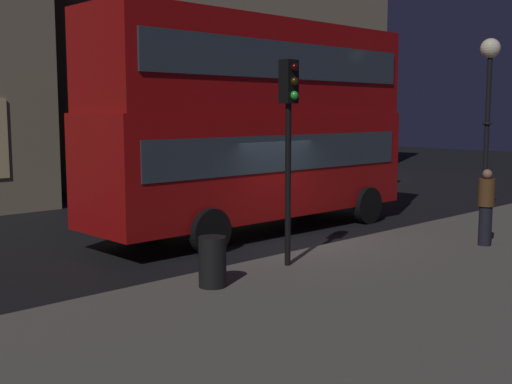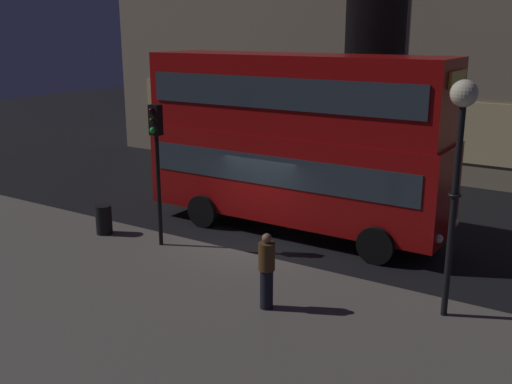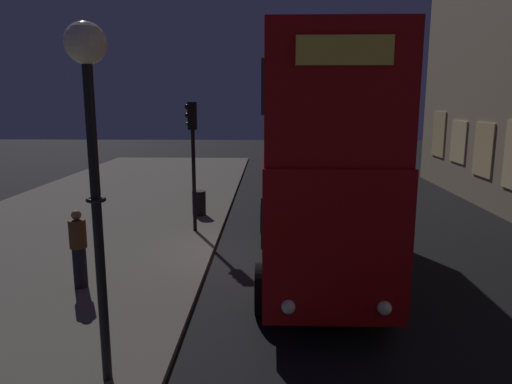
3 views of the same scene
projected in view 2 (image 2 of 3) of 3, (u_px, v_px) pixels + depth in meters
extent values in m
plane|color=black|center=(248.00, 245.00, 17.72)|extent=(80.00, 80.00, 0.00)
cube|color=#5B564F|center=(108.00, 318.00, 13.07)|extent=(44.00, 9.78, 0.12)
cube|color=#E5C67F|center=(160.00, 102.00, 30.62)|extent=(1.64, 0.06, 2.25)
cube|color=#F9E09E|center=(200.00, 109.00, 29.35)|extent=(1.64, 0.06, 1.89)
cube|color=#F2D18C|center=(242.00, 114.00, 28.05)|extent=(1.64, 0.06, 2.16)
cube|color=#F9E09E|center=(289.00, 118.00, 26.72)|extent=(1.64, 0.06, 2.43)
cube|color=#F9E09E|center=(487.00, 135.00, 23.37)|extent=(2.27, 0.06, 2.46)
cube|color=#9E0C0C|center=(294.00, 174.00, 18.53)|extent=(9.65, 2.47, 2.66)
cube|color=#9E0C0C|center=(295.00, 94.00, 17.86)|extent=(9.45, 2.42, 2.34)
cube|color=#2D3842|center=(294.00, 164.00, 18.44)|extent=(8.88, 2.53, 0.90)
cube|color=#2D3842|center=(295.00, 90.00, 17.83)|extent=(8.88, 2.53, 0.90)
cube|color=#F2D84C|center=(458.00, 79.00, 15.24)|extent=(0.08, 1.47, 0.44)
sphere|color=white|center=(454.00, 223.00, 16.95)|extent=(0.24, 0.24, 0.24)
sphere|color=white|center=(439.00, 239.00, 15.65)|extent=(0.24, 0.24, 0.24)
cylinder|color=black|center=(406.00, 221.00, 18.24)|extent=(1.06, 0.24, 1.06)
cylinder|color=black|center=(375.00, 245.00, 16.16)|extent=(1.06, 0.24, 1.06)
cylinder|color=black|center=(245.00, 193.00, 21.29)|extent=(1.06, 0.24, 1.06)
cylinder|color=black|center=(203.00, 211.00, 19.20)|extent=(1.06, 0.24, 1.06)
cylinder|color=black|center=(159.00, 191.00, 16.97)|extent=(0.12, 0.12, 3.27)
cube|color=black|center=(156.00, 120.00, 16.42)|extent=(0.33, 0.26, 0.85)
sphere|color=black|center=(152.00, 111.00, 16.22)|extent=(0.17, 0.17, 0.17)
sphere|color=black|center=(152.00, 121.00, 16.30)|extent=(0.17, 0.17, 0.17)
sphere|color=green|center=(153.00, 130.00, 16.37)|extent=(0.17, 0.17, 0.17)
cylinder|color=black|center=(453.00, 215.00, 12.50)|extent=(0.14, 0.14, 4.63)
torus|color=black|center=(455.00, 195.00, 12.38)|extent=(0.28, 0.28, 0.06)
sphere|color=#F9EFC6|center=(464.00, 93.00, 11.82)|extent=(0.56, 0.56, 0.56)
cylinder|color=black|center=(266.00, 289.00, 13.33)|extent=(0.30, 0.30, 0.93)
cylinder|color=#513319|center=(267.00, 257.00, 13.12)|extent=(0.37, 0.37, 0.64)
sphere|color=#8C664C|center=(267.00, 238.00, 13.01)|extent=(0.22, 0.22, 0.22)
cylinder|color=black|center=(104.00, 219.00, 18.23)|extent=(0.50, 0.50, 0.90)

